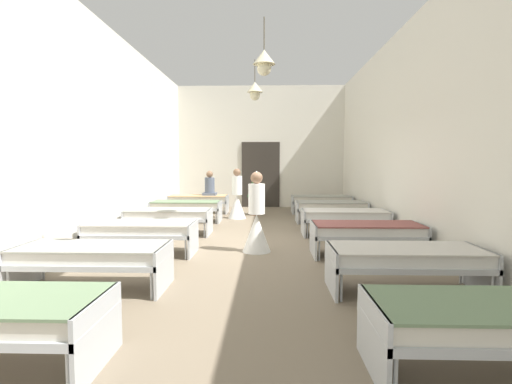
# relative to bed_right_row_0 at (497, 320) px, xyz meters

# --- Properties ---
(ground_plane) EXTENTS (6.69, 13.63, 0.10)m
(ground_plane) POSITION_rel_bed_right_row_0_xyz_m (-1.99, 4.75, -0.49)
(ground_plane) COLOR #7A6B56
(room_shell) EXTENTS (6.49, 13.23, 4.45)m
(room_shell) POSITION_rel_bed_right_row_0_xyz_m (-1.99, 6.09, 1.79)
(room_shell) COLOR silver
(room_shell) RESTS_ON ground
(bed_right_row_0) EXTENTS (1.90, 0.84, 0.57)m
(bed_right_row_0) POSITION_rel_bed_right_row_0_xyz_m (0.00, 0.00, 0.00)
(bed_right_row_0) COLOR #B7BCC1
(bed_right_row_0) RESTS_ON ground
(bed_left_row_1) EXTENTS (1.90, 0.84, 0.57)m
(bed_left_row_1) POSITION_rel_bed_right_row_0_xyz_m (-3.99, 1.90, 0.00)
(bed_left_row_1) COLOR #B7BCC1
(bed_left_row_1) RESTS_ON ground
(bed_right_row_1) EXTENTS (1.90, 0.84, 0.57)m
(bed_right_row_1) POSITION_rel_bed_right_row_0_xyz_m (0.00, 1.90, 0.00)
(bed_right_row_1) COLOR #B7BCC1
(bed_right_row_1) RESTS_ON ground
(bed_left_row_2) EXTENTS (1.90, 0.84, 0.57)m
(bed_left_row_2) POSITION_rel_bed_right_row_0_xyz_m (-3.99, 3.80, 0.00)
(bed_left_row_2) COLOR #B7BCC1
(bed_left_row_2) RESTS_ON ground
(bed_right_row_2) EXTENTS (1.90, 0.84, 0.57)m
(bed_right_row_2) POSITION_rel_bed_right_row_0_xyz_m (0.00, 3.80, 0.00)
(bed_right_row_2) COLOR #B7BCC1
(bed_right_row_2) RESTS_ON ground
(bed_left_row_3) EXTENTS (1.90, 0.84, 0.57)m
(bed_left_row_3) POSITION_rel_bed_right_row_0_xyz_m (-3.99, 5.70, 0.00)
(bed_left_row_3) COLOR #B7BCC1
(bed_left_row_3) RESTS_ON ground
(bed_right_row_3) EXTENTS (1.90, 0.84, 0.57)m
(bed_right_row_3) POSITION_rel_bed_right_row_0_xyz_m (0.00, 5.70, 0.00)
(bed_right_row_3) COLOR #B7BCC1
(bed_right_row_3) RESTS_ON ground
(bed_left_row_4) EXTENTS (1.90, 0.84, 0.57)m
(bed_left_row_4) POSITION_rel_bed_right_row_0_xyz_m (-3.99, 7.60, 0.00)
(bed_left_row_4) COLOR #B7BCC1
(bed_left_row_4) RESTS_ON ground
(bed_right_row_4) EXTENTS (1.90, 0.84, 0.57)m
(bed_right_row_4) POSITION_rel_bed_right_row_0_xyz_m (0.00, 7.60, 0.00)
(bed_right_row_4) COLOR #B7BCC1
(bed_right_row_4) RESTS_ON ground
(bed_left_row_5) EXTENTS (1.90, 0.84, 0.57)m
(bed_left_row_5) POSITION_rel_bed_right_row_0_xyz_m (-3.99, 9.50, 0.00)
(bed_left_row_5) COLOR #B7BCC1
(bed_left_row_5) RESTS_ON ground
(bed_right_row_5) EXTENTS (1.90, 0.84, 0.57)m
(bed_right_row_5) POSITION_rel_bed_right_row_0_xyz_m (0.00, 9.50, 0.00)
(bed_right_row_5) COLOR #B7BCC1
(bed_right_row_5) RESTS_ON ground
(nurse_near_aisle) EXTENTS (0.52, 0.52, 1.49)m
(nurse_near_aisle) POSITION_rel_bed_right_row_0_xyz_m (-1.94, 4.05, 0.09)
(nurse_near_aisle) COLOR white
(nurse_near_aisle) RESTS_ON ground
(nurse_mid_aisle) EXTENTS (0.52, 0.52, 1.49)m
(nurse_mid_aisle) POSITION_rel_bed_right_row_0_xyz_m (-2.63, 8.27, 0.09)
(nurse_mid_aisle) COLOR white
(nurse_mid_aisle) RESTS_ON ground
(patient_seated_primary) EXTENTS (0.44, 0.44, 0.80)m
(patient_seated_primary) POSITION_rel_bed_right_row_0_xyz_m (-3.64, 9.57, 0.43)
(patient_seated_primary) COLOR #515B70
(patient_seated_primary) RESTS_ON bed_left_row_5
(potted_plant) EXTENTS (0.51, 0.51, 1.36)m
(potted_plant) POSITION_rel_bed_right_row_0_xyz_m (-2.12, 9.05, 0.37)
(potted_plant) COLOR brown
(potted_plant) RESTS_ON ground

